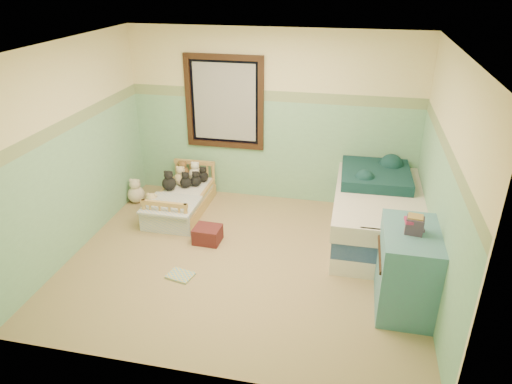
% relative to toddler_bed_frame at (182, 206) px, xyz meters
% --- Properties ---
extents(floor, '(4.20, 3.60, 0.02)m').
position_rel_toddler_bed_frame_xyz_m(floor, '(1.18, -1.05, -0.09)').
color(floor, '#9C7E56').
rests_on(floor, ground).
extents(ceiling, '(4.20, 3.60, 0.02)m').
position_rel_toddler_bed_frame_xyz_m(ceiling, '(1.18, -1.05, 2.43)').
color(ceiling, silver).
rests_on(ceiling, wall_back).
extents(wall_back, '(4.20, 0.04, 2.50)m').
position_rel_toddler_bed_frame_xyz_m(wall_back, '(1.18, 0.75, 1.17)').
color(wall_back, beige).
rests_on(wall_back, floor).
extents(wall_front, '(4.20, 0.04, 2.50)m').
position_rel_toddler_bed_frame_xyz_m(wall_front, '(1.18, -2.85, 1.17)').
color(wall_front, beige).
rests_on(wall_front, floor).
extents(wall_left, '(0.04, 3.60, 2.50)m').
position_rel_toddler_bed_frame_xyz_m(wall_left, '(-0.92, -1.05, 1.17)').
color(wall_left, beige).
rests_on(wall_left, floor).
extents(wall_right, '(0.04, 3.60, 2.50)m').
position_rel_toddler_bed_frame_xyz_m(wall_right, '(3.28, -1.05, 1.17)').
color(wall_right, beige).
rests_on(wall_right, floor).
extents(wainscot_mint, '(4.20, 0.01, 1.50)m').
position_rel_toddler_bed_frame_xyz_m(wainscot_mint, '(1.18, 0.74, 0.67)').
color(wainscot_mint, '#76AD85').
rests_on(wainscot_mint, floor).
extents(border_strip, '(4.20, 0.01, 0.15)m').
position_rel_toddler_bed_frame_xyz_m(border_strip, '(1.18, 0.74, 1.49)').
color(border_strip, '#335F38').
rests_on(border_strip, wall_back).
extents(window_frame, '(1.16, 0.06, 1.36)m').
position_rel_toddler_bed_frame_xyz_m(window_frame, '(0.48, 0.71, 1.37)').
color(window_frame, black).
rests_on(window_frame, wall_back).
extents(window_blinds, '(0.92, 0.01, 1.12)m').
position_rel_toddler_bed_frame_xyz_m(window_blinds, '(0.48, 0.72, 1.37)').
color(window_blinds, '#B6B6B3').
rests_on(window_blinds, window_frame).
extents(toddler_bed_frame, '(0.65, 1.29, 0.17)m').
position_rel_toddler_bed_frame_xyz_m(toddler_bed_frame, '(0.00, 0.00, 0.00)').
color(toddler_bed_frame, tan).
rests_on(toddler_bed_frame, floor).
extents(toddler_mattress, '(0.59, 1.24, 0.12)m').
position_rel_toddler_bed_frame_xyz_m(toddler_mattress, '(0.00, 0.00, 0.14)').
color(toddler_mattress, silver).
rests_on(toddler_mattress, toddler_bed_frame).
extents(patchwork_quilt, '(0.70, 0.65, 0.03)m').
position_rel_toddler_bed_frame_xyz_m(patchwork_quilt, '(0.00, -0.40, 0.22)').
color(patchwork_quilt, '#88A7D9').
rests_on(patchwork_quilt, toddler_mattress).
extents(plush_bed_brown, '(0.19, 0.19, 0.19)m').
position_rel_toddler_bed_frame_xyz_m(plush_bed_brown, '(-0.15, 0.50, 0.30)').
color(plush_bed_brown, brown).
rests_on(plush_bed_brown, toddler_mattress).
extents(plush_bed_white, '(0.20, 0.20, 0.20)m').
position_rel_toddler_bed_frame_xyz_m(plush_bed_white, '(0.05, 0.50, 0.30)').
color(plush_bed_white, white).
rests_on(plush_bed_white, toddler_mattress).
extents(plush_bed_tan, '(0.20, 0.20, 0.20)m').
position_rel_toddler_bed_frame_xyz_m(plush_bed_tan, '(-0.10, 0.28, 0.30)').
color(plush_bed_tan, beige).
rests_on(plush_bed_tan, toddler_mattress).
extents(plush_bed_dark, '(0.16, 0.16, 0.16)m').
position_rel_toddler_bed_frame_xyz_m(plush_bed_dark, '(0.13, 0.28, 0.28)').
color(plush_bed_dark, black).
rests_on(plush_bed_dark, toddler_mattress).
extents(plush_floor_cream, '(0.26, 0.26, 0.26)m').
position_rel_toddler_bed_frame_xyz_m(plush_floor_cream, '(-0.77, 0.13, 0.04)').
color(plush_floor_cream, beige).
rests_on(plush_floor_cream, floor).
extents(plush_floor_tan, '(0.25, 0.25, 0.25)m').
position_rel_toddler_bed_frame_xyz_m(plush_floor_tan, '(-0.34, -0.26, 0.04)').
color(plush_floor_tan, beige).
rests_on(plush_floor_tan, floor).
extents(twin_bed_frame, '(1.04, 2.09, 0.22)m').
position_rel_toddler_bed_frame_xyz_m(twin_bed_frame, '(2.73, -0.10, 0.03)').
color(twin_bed_frame, white).
rests_on(twin_bed_frame, floor).
extents(twin_boxspring, '(1.04, 2.09, 0.22)m').
position_rel_toddler_bed_frame_xyz_m(twin_boxspring, '(2.73, -0.10, 0.25)').
color(twin_boxspring, navy).
rests_on(twin_boxspring, twin_bed_frame).
extents(twin_mattress, '(1.09, 2.13, 0.22)m').
position_rel_toddler_bed_frame_xyz_m(twin_mattress, '(2.73, -0.10, 0.47)').
color(twin_mattress, beige).
rests_on(twin_mattress, twin_boxspring).
extents(teal_blanket, '(0.91, 0.96, 0.14)m').
position_rel_toddler_bed_frame_xyz_m(teal_blanket, '(2.68, 0.20, 0.65)').
color(teal_blanket, '#0F3138').
rests_on(teal_blanket, twin_mattress).
extents(dresser, '(0.55, 0.88, 0.88)m').
position_rel_toddler_bed_frame_xyz_m(dresser, '(2.99, -1.50, 0.36)').
color(dresser, teal).
rests_on(dresser, floor).
extents(book_stack, '(0.18, 0.15, 0.17)m').
position_rel_toddler_bed_frame_xyz_m(book_stack, '(2.99, -1.53, 0.88)').
color(book_stack, brown).
rests_on(book_stack, dresser).
extents(red_pillow, '(0.35, 0.31, 0.21)m').
position_rel_toddler_bed_frame_xyz_m(red_pillow, '(0.62, -0.73, 0.02)').
color(red_pillow, maroon).
rests_on(red_pillow, floor).
extents(floor_book, '(0.33, 0.28, 0.03)m').
position_rel_toddler_bed_frame_xyz_m(floor_book, '(0.54, -1.53, -0.07)').
color(floor_book, gold).
rests_on(floor_book, floor).
extents(extra_plush_0, '(0.20, 0.20, 0.20)m').
position_rel_toddler_bed_frame_xyz_m(extra_plush_0, '(-0.20, 0.07, 0.30)').
color(extra_plush_0, black).
rests_on(extra_plush_0, toddler_mattress).
extents(extra_plush_1, '(0.16, 0.16, 0.16)m').
position_rel_toddler_bed_frame_xyz_m(extra_plush_1, '(0.19, 0.45, 0.28)').
color(extra_plush_1, black).
rests_on(extra_plush_1, toddler_mattress).
extents(extra_plush_2, '(0.17, 0.17, 0.17)m').
position_rel_toddler_bed_frame_xyz_m(extra_plush_2, '(0.00, 0.20, 0.29)').
color(extra_plush_2, black).
rests_on(extra_plush_2, toddler_mattress).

